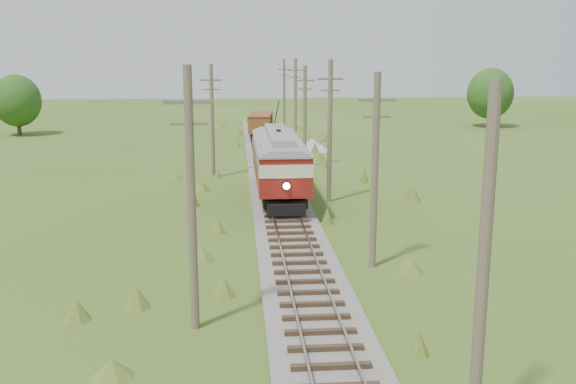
{
  "coord_description": "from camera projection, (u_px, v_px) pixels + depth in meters",
  "views": [
    {
      "loc": [
        -2.65,
        -8.99,
        9.33
      ],
      "look_at": [
        0.0,
        24.1,
        2.16
      ],
      "focal_mm": 40.0,
      "sensor_mm": 36.0,
      "label": 1
    }
  ],
  "objects": [
    {
      "name": "tree_mid_a",
      "position": [
        17.0,
        101.0,
        74.15
      ],
      "size": [
        5.46,
        5.46,
        7.03
      ],
      "color": "#38281C",
      "rests_on": "ground"
    },
    {
      "name": "utility_pole_r_1",
      "position": [
        483.0,
        267.0,
        15.12
      ],
      "size": [
        0.3,
        0.3,
        8.8
      ],
      "color": "brown",
      "rests_on": "ground"
    },
    {
      "name": "gravel_pile",
      "position": [
        314.0,
        145.0,
        63.23
      ],
      "size": [
        3.26,
        3.46,
        1.19
      ],
      "color": "gray",
      "rests_on": "ground"
    },
    {
      "name": "gondola",
      "position": [
        261.0,
        123.0,
        70.38
      ],
      "size": [
        3.02,
        7.38,
        2.39
      ],
      "rotation": [
        0.0,
        0.0,
        -0.1
      ],
      "color": "black",
      "rests_on": "ground"
    },
    {
      "name": "utility_pole_r_4",
      "position": [
        305.0,
        116.0,
        53.13
      ],
      "size": [
        1.6,
        0.3,
        8.4
      ],
      "color": "brown",
      "rests_on": "ground"
    },
    {
      "name": "utility_pole_l_a",
      "position": [
        191.0,
        198.0,
        21.32
      ],
      "size": [
        1.6,
        0.3,
        9.0
      ],
      "color": "brown",
      "rests_on": "ground"
    },
    {
      "name": "utility_pole_r_6",
      "position": [
        284.0,
        94.0,
        78.45
      ],
      "size": [
        1.6,
        0.3,
        8.7
      ],
      "color": "brown",
      "rests_on": "ground"
    },
    {
      "name": "streetcar",
      "position": [
        279.0,
        159.0,
        41.19
      ],
      "size": [
        3.04,
        13.03,
        5.94
      ],
      "rotation": [
        0.0,
        0.0,
        0.0
      ],
      "color": "black",
      "rests_on": "ground"
    },
    {
      "name": "tree_mid_b",
      "position": [
        490.0,
        94.0,
        82.52
      ],
      "size": [
        5.88,
        5.88,
        7.57
      ],
      "color": "#38281C",
      "rests_on": "ground"
    },
    {
      "name": "utility_pole_l_b",
      "position": [
        212.0,
        120.0,
        48.62
      ],
      "size": [
        1.6,
        0.3,
        8.6
      ],
      "color": "brown",
      "rests_on": "ground"
    },
    {
      "name": "utility_pole_r_5",
      "position": [
        295.0,
        101.0,
        65.77
      ],
      "size": [
        1.6,
        0.3,
        8.9
      ],
      "color": "brown",
      "rests_on": "ground"
    },
    {
      "name": "railbed_main",
      "position": [
        276.0,
        190.0,
        44.02
      ],
      "size": [
        3.6,
        96.0,
        0.57
      ],
      "color": "#605B54",
      "rests_on": "ground"
    },
    {
      "name": "utility_pole_r_3",
      "position": [
        330.0,
        130.0,
        40.41
      ],
      "size": [
        1.6,
        0.3,
        9.0
      ],
      "color": "brown",
      "rests_on": "ground"
    },
    {
      "name": "utility_pole_r_2",
      "position": [
        375.0,
        169.0,
        27.8
      ],
      "size": [
        1.6,
        0.3,
        8.6
      ],
      "color": "brown",
      "rests_on": "ground"
    }
  ]
}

